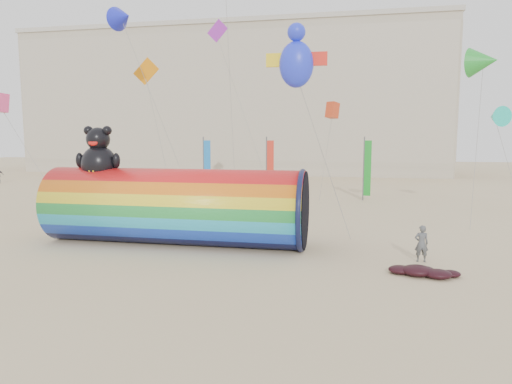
% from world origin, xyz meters
% --- Properties ---
extents(ground, '(160.00, 160.00, 0.00)m').
position_xyz_m(ground, '(0.00, 0.00, 0.00)').
color(ground, '#CCB58C').
rests_on(ground, ground).
extents(hotel_building, '(60.40, 15.40, 20.60)m').
position_xyz_m(hotel_building, '(-12.00, 45.95, 10.31)').
color(hotel_building, '#B7AD99').
rests_on(hotel_building, ground).
extents(windsock_assembly, '(12.65, 3.85, 5.83)m').
position_xyz_m(windsock_assembly, '(-3.13, -0.43, 1.93)').
color(windsock_assembly, red).
rests_on(windsock_assembly, ground).
extents(kite_handler, '(0.60, 0.42, 1.56)m').
position_xyz_m(kite_handler, '(8.17, -1.54, 0.78)').
color(kite_handler, '#4C4F52').
rests_on(kite_handler, ground).
extents(fabric_bundle, '(2.62, 1.35, 0.41)m').
position_xyz_m(fabric_bundle, '(7.94, -3.57, 0.17)').
color(fabric_bundle, black).
rests_on(fabric_bundle, ground).
extents(festival_banners, '(13.49, 2.46, 5.20)m').
position_xyz_m(festival_banners, '(-0.28, 15.48, 2.64)').
color(festival_banners, '#59595E').
rests_on(festival_banners, ground).
extents(flying_kites, '(31.72, 15.99, 9.89)m').
position_xyz_m(flying_kites, '(0.78, 4.43, 12.19)').
color(flying_kites, '#FF240D').
rests_on(flying_kites, ground).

